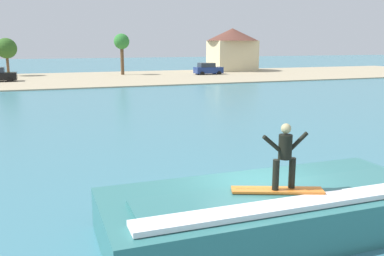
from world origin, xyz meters
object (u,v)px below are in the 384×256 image
at_px(surfboard, 277,190).
at_px(tree_tall_bare, 122,43).
at_px(car_far_shore, 208,69).
at_px(wave_crest, 271,210).
at_px(tree_short_bushy, 6,49).
at_px(surfer, 285,153).
at_px(house_gabled_white, 232,47).

xyz_separation_m(surfboard, tree_tall_bare, (6.07, 53.27, 3.52)).
bearing_deg(car_far_shore, surfboard, -110.18).
height_order(wave_crest, tree_short_bushy, tree_short_bushy).
height_order(surfer, house_gabled_white, house_gabled_white).
bearing_deg(tree_tall_bare, surfer, -96.34).
relative_size(surfboard, tree_tall_bare, 0.36).
relative_size(wave_crest, surfboard, 3.86).
relative_size(wave_crest, car_far_shore, 2.03).
bearing_deg(surfer, tree_tall_bare, 83.66).
relative_size(surfboard, tree_short_bushy, 0.40).
xyz_separation_m(wave_crest, house_gabled_white, (25.26, 55.93, 3.52)).
xyz_separation_m(surfboard, tree_short_bushy, (-9.70, 56.51, 2.75)).
bearing_deg(tree_tall_bare, house_gabled_white, 8.96).
distance_m(wave_crest, tree_short_bushy, 57.08).
distance_m(surfboard, surfer, 0.93).
distance_m(surfer, house_gabled_white, 61.75).
bearing_deg(surfboard, house_gabled_white, 65.78).
bearing_deg(tree_short_bushy, tree_tall_bare, -11.59).
xyz_separation_m(surfer, tree_tall_bare, (5.92, 53.31, 2.59)).
xyz_separation_m(car_far_shore, tree_tall_bare, (-12.16, 3.65, 3.80)).
bearing_deg(tree_tall_bare, wave_crest, -96.46).
height_order(surfboard, tree_tall_bare, tree_tall_bare).
relative_size(wave_crest, surfer, 5.28).
height_order(surfboard, surfer, surfer).
relative_size(wave_crest, house_gabled_white, 0.96).
xyz_separation_m(car_far_shore, tree_short_bushy, (-27.94, 6.89, 3.03)).
bearing_deg(tree_tall_bare, car_far_shore, -16.70).
bearing_deg(wave_crest, tree_short_bushy, 99.88).
bearing_deg(tree_tall_bare, tree_short_bushy, 168.41).
relative_size(wave_crest, tree_tall_bare, 1.38).
xyz_separation_m(wave_crest, surfer, (0.07, -0.41, 1.59)).
relative_size(house_gabled_white, tree_tall_bare, 1.44).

